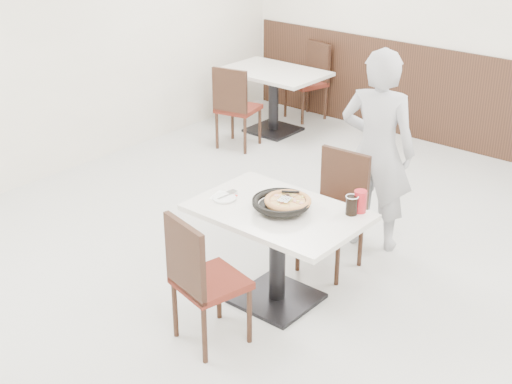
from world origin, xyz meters
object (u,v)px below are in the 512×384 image
Objects in this scene: main_table at (277,256)px; bg_table_left at (274,101)px; diner_person at (377,151)px; pizza at (288,203)px; bg_chair_left_far at (306,82)px; pizza_pan at (281,206)px; cola_glass at (352,206)px; side_plate at (224,198)px; bg_chair_left_near at (238,106)px; chair_near at (211,279)px; red_cup at (360,201)px; chair_far at (331,215)px.

main_table and bg_table_left have the same top height.
diner_person is (0.07, 1.20, 0.47)m from main_table.
bg_chair_left_far is (-2.39, 3.48, -0.34)m from pizza.
cola_glass is at bearing 34.04° from pizza_pan.
bg_chair_left_near is (-1.91, 2.33, -0.28)m from side_plate.
bg_chair_left_far reaches higher than bg_table_left.
pizza is at bearing -55.14° from bg_chair_left_near.
pizza_pan is at bearing -136.29° from pizza.
pizza is at bearing -49.91° from bg_table_left.
chair_near is 1.17m from red_cup.
side_plate is at bearing 53.95° from diner_person.
chair_far is 1.00× the size of bg_chair_left_far.
chair_far reaches higher than pizza.
bg_chair_left_near is at bearing -37.39° from chair_far.
bg_chair_left_near is 1.30m from bg_chair_left_far.
chair_near is 0.71m from side_plate.
bg_chair_left_near reaches higher than pizza.
chair_near is 1.29m from chair_far.
red_cup is at bearing 76.26° from chair_near.
pizza_pan is 0.26× the size of bg_table_left.
chair_near reaches higher than bg_table_left.
cola_glass reaches higher than bg_table_left.
chair_far is 3.01× the size of pizza_pan.
chair_far is 0.91m from side_plate.
diner_person reaches higher than bg_chair_left_far.
main_table is 0.44m from pizza.
main_table is at bearing -147.86° from cola_glass.
chair_near is 3.01× the size of pizza_pan.
pizza_pan is 1.85× the size of side_plate.
cola_glass is 0.14× the size of bg_chair_left_near.
chair_near is at bearing -93.56° from main_table.
red_cup is 0.94m from diner_person.
diner_person is at bearing 99.37° from chair_near.
main_table is 1.26× the size of bg_chair_left_far.
diner_person reaches higher than pizza_pan.
red_cup is at bearing 38.23° from pizza.
bg_table_left is 0.66m from bg_chair_left_near.
diner_person reaches higher than pizza.
cola_glass is at bearing 32.14° from main_table.
chair_near is 1.00× the size of chair_far.
chair_far is 3.25m from bg_table_left.
pizza reaches higher than side_plate.
cola_glass is 0.08m from red_cup.
red_cup is 4.23m from bg_chair_left_far.
chair_near is 1.90m from diner_person.
bg_chair_left_near is (-2.34, 2.22, -0.32)m from pizza_pan.
diner_person is 1.78× the size of bg_chair_left_far.
chair_far is at bearing 87.48° from main_table.
side_plate is (-0.36, 0.54, 0.28)m from chair_near.
pizza is 1.84× the size of red_cup.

